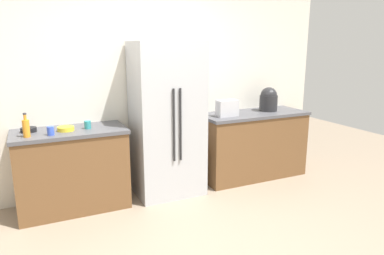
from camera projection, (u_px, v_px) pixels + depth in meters
name	position (u px, v px, depth m)	size (l,w,h in m)	color
ground_plane	(204.00, 255.00, 3.09)	(10.55, 10.55, 0.00)	gray
kitchen_back_panel	(139.00, 76.00, 4.37)	(5.27, 0.10, 2.87)	silver
counter_left	(73.00, 169.00, 3.91)	(1.19, 0.61, 0.91)	brown
counter_right	(252.00, 144.00, 4.90)	(1.49, 0.61, 0.91)	brown
refrigerator	(167.00, 120.00, 4.24)	(0.80, 0.64, 1.85)	#B2B5BA
toaster	(227.00, 108.00, 4.52)	(0.27, 0.14, 0.21)	silver
rice_cooker	(269.00, 100.00, 4.89)	(0.25, 0.25, 0.33)	#262628
bottle_a	(26.00, 128.00, 3.49)	(0.07, 0.07, 0.25)	orange
cup_a	(51.00, 131.00, 3.58)	(0.07, 0.07, 0.09)	blue
cup_b	(88.00, 125.00, 3.85)	(0.07, 0.07, 0.09)	teal
bowl_a	(29.00, 130.00, 3.71)	(0.16, 0.16, 0.05)	black
bowl_b	(66.00, 129.00, 3.76)	(0.17, 0.17, 0.05)	yellow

